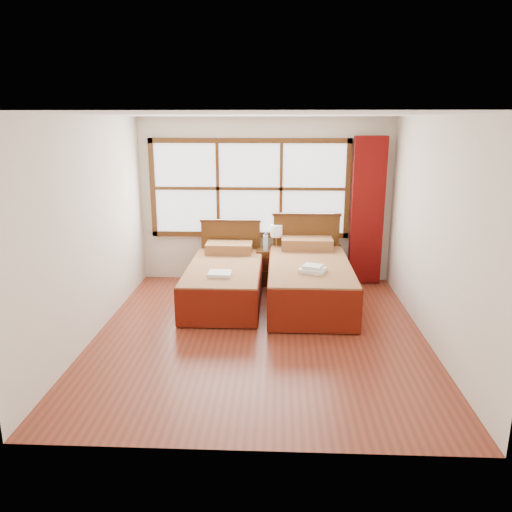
{
  "coord_description": "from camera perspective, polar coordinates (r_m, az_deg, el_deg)",
  "views": [
    {
      "loc": [
        0.21,
        -5.66,
        2.53
      ],
      "look_at": [
        -0.08,
        0.7,
        0.8
      ],
      "focal_mm": 35.0,
      "sensor_mm": 36.0,
      "label": 1
    }
  ],
  "objects": [
    {
      "name": "towels_left",
      "position": [
        6.66,
        -4.16,
        -2.04
      ],
      "size": [
        0.31,
        0.27,
        0.05
      ],
      "rotation": [
        0.0,
        0.0,
        -0.03
      ],
      "color": "white",
      "rests_on": "bed_left"
    },
    {
      "name": "wall_right",
      "position": [
        6.06,
        19.72,
        2.56
      ],
      "size": [
        0.0,
        4.5,
        4.5
      ],
      "primitive_type": "plane",
      "rotation": [
        1.57,
        0.0,
        -1.57
      ],
      "color": "silver",
      "rests_on": "floor"
    },
    {
      "name": "floor",
      "position": [
        6.2,
        0.43,
        -8.91
      ],
      "size": [
        4.5,
        4.5,
        0.0
      ],
      "primitive_type": "plane",
      "color": "maroon",
      "rests_on": "ground"
    },
    {
      "name": "bottle_near",
      "position": [
        7.78,
        1.11,
        1.52
      ],
      "size": [
        0.07,
        0.07,
        0.28
      ],
      "color": "#ACCCDE",
      "rests_on": "nightstand"
    },
    {
      "name": "wall_back",
      "position": [
        8.01,
        1.06,
        6.32
      ],
      "size": [
        4.0,
        0.0,
        4.0
      ],
      "primitive_type": "plane",
      "rotation": [
        1.57,
        0.0,
        0.0
      ],
      "color": "silver",
      "rests_on": "floor"
    },
    {
      "name": "lamp",
      "position": [
        7.96,
        2.35,
        2.82
      ],
      "size": [
        0.19,
        0.19,
        0.37
      ],
      "color": "#B7823A",
      "rests_on": "nightstand"
    },
    {
      "name": "wall_left",
      "position": [
        6.2,
        -18.38,
        2.94
      ],
      "size": [
        0.0,
        4.5,
        4.5
      ],
      "primitive_type": "plane",
      "rotation": [
        1.57,
        0.0,
        1.57
      ],
      "color": "silver",
      "rests_on": "floor"
    },
    {
      "name": "window",
      "position": [
        7.95,
        -0.76,
        7.72
      ],
      "size": [
        3.16,
        0.06,
        1.56
      ],
      "color": "white",
      "rests_on": "wall_back"
    },
    {
      "name": "ceiling",
      "position": [
        5.66,
        0.48,
        15.87
      ],
      "size": [
        4.5,
        4.5,
        0.0
      ],
      "primitive_type": "plane",
      "rotation": [
        3.14,
        0.0,
        0.0
      ],
      "color": "white",
      "rests_on": "wall_back"
    },
    {
      "name": "bed_right",
      "position": [
        7.21,
        6.06,
        -2.59
      ],
      "size": [
        1.15,
        2.24,
        1.13
      ],
      "color": "#41200D",
      "rests_on": "floor"
    },
    {
      "name": "bed_left",
      "position": [
        7.25,
        -3.56,
        -2.71
      ],
      "size": [
        1.04,
        2.06,
        1.01
      ],
      "color": "#41200D",
      "rests_on": "floor"
    },
    {
      "name": "bottle_far",
      "position": [
        7.8,
        1.07,
        1.4
      ],
      "size": [
        0.06,
        0.06,
        0.23
      ],
      "color": "#ACCCDE",
      "rests_on": "nightstand"
    },
    {
      "name": "curtain",
      "position": [
        8.01,
        12.59,
        5.02
      ],
      "size": [
        0.5,
        0.16,
        2.3
      ],
      "primitive_type": "cube",
      "color": "#6B0C0A",
      "rests_on": "wall_back"
    },
    {
      "name": "nightstand",
      "position": [
        7.98,
        1.6,
        -1.19
      ],
      "size": [
        0.43,
        0.42,
        0.57
      ],
      "color": "#502D11",
      "rests_on": "floor"
    },
    {
      "name": "towels_right",
      "position": [
        6.63,
        6.46,
        -1.48
      ],
      "size": [
        0.4,
        0.38,
        0.09
      ],
      "rotation": [
        0.0,
        0.0,
        -0.36
      ],
      "color": "white",
      "rests_on": "bed_right"
    }
  ]
}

